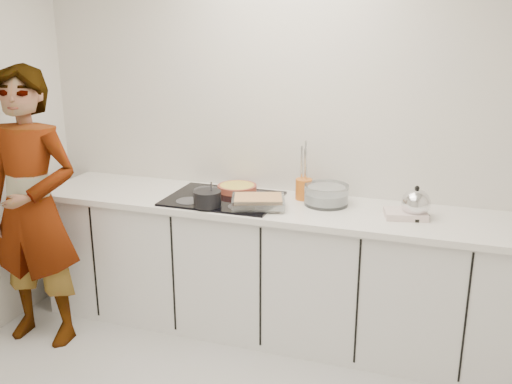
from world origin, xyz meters
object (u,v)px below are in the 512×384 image
(baking_dish, at_px, (258,201))
(utensil_crock, at_px, (304,189))
(cook, at_px, (32,209))
(tart_dish, at_px, (237,188))
(hob, at_px, (223,199))
(mixing_bowl, at_px, (326,196))
(saucepan, at_px, (207,198))
(kettle, at_px, (416,204))

(baking_dish, bearing_deg, utensil_crock, 52.34)
(utensil_crock, distance_m, cook, 1.74)
(tart_dish, height_order, baking_dish, baking_dish)
(tart_dish, xyz_separation_m, utensil_crock, (0.46, 0.01, 0.03))
(hob, distance_m, mixing_bowl, 0.68)
(tart_dish, relative_size, saucepan, 1.53)
(tart_dish, bearing_deg, saucepan, -99.41)
(kettle, bearing_deg, hob, -178.57)
(tart_dish, distance_m, saucepan, 0.37)
(mixing_bowl, bearing_deg, baking_dish, -150.75)
(mixing_bowl, relative_size, kettle, 1.66)
(kettle, bearing_deg, mixing_bowl, 171.59)
(saucepan, bearing_deg, kettle, 10.37)
(baking_dish, height_order, kettle, kettle)
(tart_dish, distance_m, utensil_crock, 0.46)
(baking_dish, bearing_deg, kettle, 8.11)
(hob, relative_size, cook, 0.40)
(saucepan, distance_m, baking_dish, 0.32)
(hob, relative_size, kettle, 3.25)
(hob, height_order, saucepan, saucepan)
(hob, xyz_separation_m, kettle, (1.22, 0.03, 0.08))
(hob, height_order, utensil_crock, utensil_crock)
(tart_dish, relative_size, mixing_bowl, 0.83)
(saucepan, distance_m, utensil_crock, 0.65)
(tart_dish, xyz_separation_m, baking_dish, (0.24, -0.27, 0.01))
(hob, xyz_separation_m, baking_dish, (0.28, -0.10, 0.04))
(baking_dish, height_order, mixing_bowl, mixing_bowl)
(mixing_bowl, bearing_deg, tart_dish, 174.91)
(tart_dish, height_order, saucepan, saucepan)
(hob, height_order, baking_dish, baking_dish)
(baking_dish, distance_m, mixing_bowl, 0.44)
(hob, relative_size, utensil_crock, 5.28)
(tart_dish, relative_size, kettle, 1.39)
(tart_dish, height_order, cook, cook)
(hob, xyz_separation_m, utensil_crock, (0.50, 0.18, 0.06))
(baking_dish, xyz_separation_m, utensil_crock, (0.22, 0.29, 0.02))
(kettle, height_order, utensil_crock, kettle)
(hob, bearing_deg, saucepan, -97.51)
(hob, xyz_separation_m, cook, (-1.08, -0.54, -0.02))
(saucepan, distance_m, kettle, 1.27)
(mixing_bowl, height_order, kettle, kettle)
(kettle, bearing_deg, tart_dish, 173.35)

